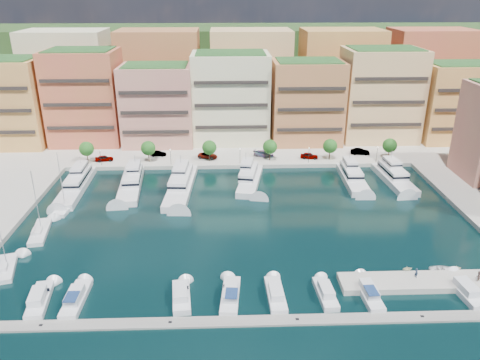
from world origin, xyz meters
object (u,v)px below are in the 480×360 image
Objects in this scene: tender_1 at (407,269)px; person_1 at (478,276)px; tree_0 at (86,149)px; lamppost_0 at (100,155)px; car_0 at (104,158)px; car_4 at (309,156)px; cruiser_0 at (39,300)px; yacht_0 at (77,184)px; car_5 at (360,152)px; cruiser_4 at (230,296)px; cruiser_7 at (368,293)px; tree_5 at (390,145)px; sailboat_1 at (40,232)px; lamppost_3 at (309,153)px; tree_1 at (148,148)px; tree_3 at (270,147)px; yacht_6 at (393,176)px; tree_2 at (209,147)px; person_0 at (416,273)px; cruiser_9 at (465,291)px; car_3 at (264,154)px; tree_4 at (330,146)px; lamppost_2 at (240,153)px; yacht_1 at (131,183)px; lamppost_4 at (377,152)px; cruiser_1 at (76,299)px; cruiser_3 at (181,297)px; yacht_5 at (352,177)px; tender_3 at (457,268)px; lamppost_1 at (170,154)px; tender_2 at (441,269)px; car_1 at (158,154)px; sailboat_2 at (65,209)px; yacht_3 at (250,178)px.

person_1 reaches higher than tender_1.
tree_0 reaches higher than lamppost_0.
car_0 is 0.98× the size of car_4.
person_1 is at bearing 1.65° from cruiser_0.
yacht_0 is 4.47× the size of car_5.
cruiser_4 is 21.12m from cruiser_7.
sailboat_1 is (-79.64, -36.62, -4.44)m from tree_5.
person_1 is (17.64, -53.85, -1.97)m from lamppost_3.
tree_1 is 21.26m from yacht_0.
tree_3 is at bearing 167.05° from lamppost_3.
yacht_6 is (60.98, -12.97, -3.53)m from tree_1.
sailboat_1 is at bearing -130.83° from tree_2.
tree_0 is 78.15m from yacht_6.
car_4 is at bearing -11.90° from person_0.
tree_2 is at bearing 125.13° from cruiser_9.
yacht_6 is at bearing -12.01° from tree_1.
car_5 is at bearing -68.32° from car_3.
tree_4 is 1.00× the size of tree_5.
lamppost_3 is (18.00, 0.00, 0.00)m from lamppost_2.
car_0 is (-35.95, 3.12, -2.04)m from lamppost_2.
car_0 is at bearing 178.32° from tree_2.
tree_3 is 49.21m from yacht_0.
yacht_1 is 2.40× the size of cruiser_0.
car_4 reaches higher than cruiser_4.
cruiser_1 is (-62.67, -55.82, -3.26)m from lamppost_4.
cruiser_3 is 1.47× the size of car_3.
tree_3 is at bearing 72.00° from cruiser_3.
tree_4 is 55.00m from person_0.
tender_3 is (7.76, -38.67, -0.83)m from yacht_5.
lamppost_4 is at bearing 0.00° from lamppost_1.
tender_2 is at bearing -98.90° from tree_5.
lamppost_1 is at bearing 122.60° from cruiser_7.
tree_4 is 0.61× the size of cruiser_4.
cruiser_9 is at bearing -75.08° from lamppost_3.
yacht_6 is at bearing 1.44° from yacht_0.
lamppost_2 is 0.99× the size of car_1.
cruiser_4 is 1.99× the size of car_0.
tree_3 is at bearing -93.38° from car_1.
person_1 is at bearing -117.29° from person_0.
sailboat_2 is (-70.99, 31.79, -0.23)m from cruiser_9.
cruiser_4 is at bearing -179.97° from cruiser_9.
sailboat_1 is (-41.65, -23.81, -0.90)m from yacht_3.
tree_1 is 12.33m from car_0.
lamppost_4 is (54.00, 0.00, 0.00)m from lamppost_1.
yacht_0 is at bearing -170.45° from lamppost_4.
yacht_6 is 60.59m from cruiser_4.
person_1 is at bearing -169.51° from car_5.
person_1 is at bearing -163.11° from tender_3.
yacht_3 reaches higher than cruiser_7.
tree_0 is at bearing 101.61° from car_4.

